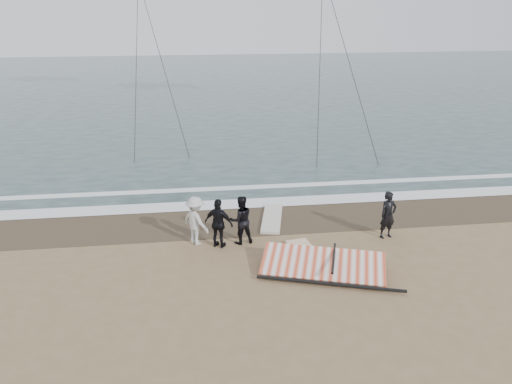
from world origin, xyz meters
TOP-DOWN VIEW (x-y plane):
  - ground at (0.00, 0.00)m, footprint 120.00×120.00m
  - sea at (0.00, 33.00)m, footprint 120.00×54.00m
  - wet_sand at (0.00, 4.50)m, footprint 120.00×2.80m
  - foam_near at (0.00, 5.90)m, footprint 120.00×0.90m
  - foam_far at (0.00, 7.60)m, footprint 120.00×0.45m
  - man_main at (3.21, 2.55)m, footprint 0.65×0.51m
  - board_white at (0.42, 1.36)m, footprint 1.06×2.52m
  - board_cream at (-0.24, 4.35)m, footprint 1.13×2.46m
  - trio_cluster at (-2.26, 2.75)m, footprint 2.39×1.27m
  - sail_rig at (0.54, 0.74)m, footprint 3.81×2.67m

SIDE VIEW (x-z plane):
  - ground at x=0.00m, z-range 0.00..0.00m
  - wet_sand at x=0.00m, z-range 0.00..0.01m
  - sea at x=0.00m, z-range 0.00..0.02m
  - foam_near at x=0.00m, z-range 0.02..0.03m
  - foam_far at x=0.00m, z-range 0.02..0.03m
  - board_white at x=0.42m, z-range 0.00..0.10m
  - board_cream at x=-0.24m, z-range 0.00..0.10m
  - sail_rig at x=0.54m, z-range -0.05..0.44m
  - man_main at x=3.21m, z-range 0.00..1.56m
  - trio_cluster at x=-2.26m, z-range -0.01..1.58m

